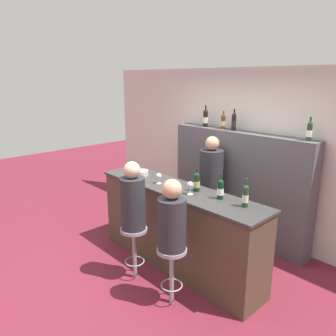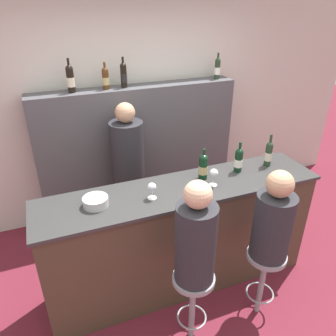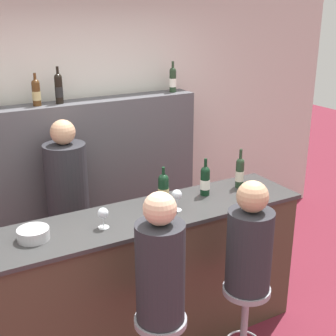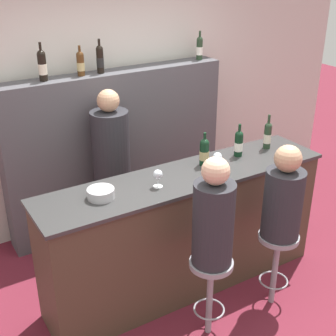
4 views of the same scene
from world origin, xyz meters
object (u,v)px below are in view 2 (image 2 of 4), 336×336
Objects in this scene: metal_bowl at (96,202)px; bartender at (129,178)px; wine_bottle_counter_0 at (203,166)px; wine_bottle_backbar_0 at (70,79)px; bar_stool_right at (264,268)px; wine_bottle_counter_2 at (269,153)px; wine_glass_1 at (214,174)px; guest_seated_right at (273,221)px; wine_bottle_backbar_1 at (106,78)px; wine_glass_0 at (152,188)px; wine_bottle_backbar_3 at (217,68)px; bar_stool_left at (193,291)px; wine_bottle_counter_1 at (239,160)px; wine_bottle_backbar_2 at (124,75)px; guest_seated_left at (196,239)px.

bartender is (0.51, 0.94, -0.39)m from metal_bowl.
bartender is (-0.47, 0.86, -0.47)m from wine_bottle_counter_0.
wine_bottle_backbar_0 reaches higher than bar_stool_right.
wine_bottle_counter_0 is 0.70m from wine_bottle_counter_2.
metal_bowl is at bearing -177.21° from wine_bottle_counter_2.
wine_glass_1 is at bearing -3.56° from metal_bowl.
wine_glass_1 is 0.62m from guest_seated_right.
wine_bottle_backbar_1 is 1.97× the size of wine_glass_0.
wine_bottle_counter_0 is 2.04× the size of wine_glass_0.
metal_bowl is at bearing 154.55° from guest_seated_right.
wine_bottle_backbar_3 is 1.68m from bartender.
wine_glass_0 is (0.03, -1.37, -0.60)m from wine_bottle_backbar_1.
bar_stool_right is at bearing -65.48° from wine_glass_1.
wine_bottle_counter_0 is 1.05m from bar_stool_left.
bar_stool_right is 0.50m from guest_seated_right.
wine_bottle_counter_1 is 1.88m from wine_bottle_backbar_0.
wine_bottle_backbar_1 is at bearing 91.34° from wine_glass_0.
wine_bottle_backbar_3 is (1.71, 0.00, -0.02)m from wine_bottle_backbar_0.
bar_stool_left is at bearing -121.77° from wine_bottle_backbar_3.
wine_bottle_backbar_3 is (1.35, -0.00, 0.01)m from wine_bottle_backbar_1.
wine_bottle_counter_1 is at bearing 9.12° from wine_glass_0.
metal_bowl is (-1.77, -1.31, -0.67)m from wine_bottle_backbar_3.
wine_bottle_backbar_3 is at bearing 0.00° from wine_bottle_backbar_2.
wine_glass_0 is at bearing -173.32° from wine_bottle_counter_2.
wine_bottle_backbar_2 is 0.48× the size of bar_stool_left.
bartender reaches higher than wine_bottle_counter_2.
wine_bottle_backbar_1 is 1.39× the size of metal_bowl.
wine_bottle_counter_1 reaches higher than bar_stool_left.
wine_bottle_backbar_0 is at bearing -180.00° from wine_bottle_backbar_1.
wine_bottle_backbar_3 is at bearing 58.23° from bar_stool_left.
guest_seated_right reaches higher than wine_bottle_counter_0.
metal_bowl is 0.84m from guest_seated_left.
bartender is at bearing 61.34° from metal_bowl.
guest_seated_left is (-0.43, -0.54, -0.16)m from wine_glass_1.
wine_glass_1 is 0.21× the size of guest_seated_right.
wine_bottle_backbar_2 is 0.42× the size of guest_seated_right.
wine_bottle_backbar_2 reaches higher than wine_bottle_counter_1.
wine_glass_1 reaches higher than bar_stool_left.
guest_seated_right is (0.27, -0.68, -0.20)m from wine_bottle_counter_0.
wine_glass_1 is (-0.75, -1.37, -0.59)m from wine_bottle_backbar_3.
bartender is (-1.25, -0.37, -1.06)m from wine_bottle_backbar_3.
bartender is (-0.84, 0.86, -0.47)m from wine_bottle_counter_1.
wine_glass_1 is 0.10× the size of bartender.
wine_bottle_counter_2 is 0.41× the size of guest_seated_right.
wine_bottle_counter_1 is 0.44× the size of bar_stool_right.
bar_stool_right is (0.27, -0.68, -0.70)m from wine_bottle_counter_0.
bartender is at bearing 115.83° from guest_seated_right.
wine_bottle_backbar_2 reaches higher than wine_bottle_counter_0.
wine_bottle_backbar_0 is at bearing 122.25° from guest_seated_right.
wine_bottle_backbar_1 is at bearing 113.55° from wine_glass_1.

